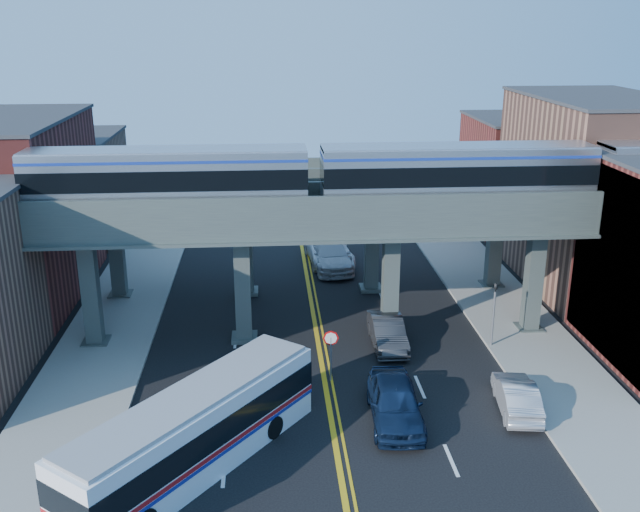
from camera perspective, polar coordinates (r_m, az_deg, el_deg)
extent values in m
plane|color=black|center=(32.62, 0.80, -12.41)|extent=(120.00, 120.00, 0.00)
cube|color=gray|center=(42.34, -16.23, -5.51)|extent=(5.00, 70.00, 0.16)
cube|color=gray|center=(43.71, 14.84, -4.61)|extent=(5.00, 70.00, 0.16)
cube|color=maroon|center=(48.03, -23.62, 3.34)|extent=(8.00, 14.00, 11.00)
cube|color=brown|center=(60.44, -19.60, 5.19)|extent=(8.00, 10.00, 8.00)
cube|color=brown|center=(49.86, 20.85, 4.78)|extent=(8.00, 14.00, 12.00)
cube|color=maroon|center=(61.89, 15.75, 6.33)|extent=(8.00, 10.00, 9.00)
cube|color=teal|center=(38.12, 22.61, -1.35)|extent=(0.10, 9.50, 9.50)
cube|color=#434E4B|center=(39.57, -17.86, -2.80)|extent=(0.85, 0.85, 6.00)
cube|color=#434E4B|center=(38.46, -6.20, -2.60)|extent=(0.85, 0.85, 6.00)
cube|color=#434E4B|center=(38.98, 5.64, -2.28)|extent=(0.85, 0.85, 6.00)
cube|color=#434E4B|center=(41.10, 16.71, -1.90)|extent=(0.85, 0.85, 6.00)
cube|color=#424C48|center=(37.36, -0.24, 2.86)|extent=(52.00, 3.60, 1.40)
cube|color=#434E4B|center=(46.02, -15.96, 0.33)|extent=(0.85, 0.85, 6.00)
cube|color=#434E4B|center=(45.06, -5.96, 0.58)|extent=(0.85, 0.85, 6.00)
cube|color=#434E4B|center=(45.51, 4.16, 0.82)|extent=(0.85, 0.85, 6.00)
cube|color=#434E4B|center=(47.33, 13.79, 1.02)|extent=(0.85, 0.85, 6.00)
cube|color=#424C48|center=(44.13, -0.90, 5.29)|extent=(52.00, 3.60, 1.40)
cube|color=black|center=(38.26, -18.64, 3.52)|extent=(2.04, 2.04, 0.23)
cube|color=black|center=(37.06, -5.00, 3.97)|extent=(2.04, 2.04, 0.23)
cube|color=#A5A8AF|center=(37.04, -12.10, 6.16)|extent=(14.08, 2.69, 2.96)
cube|color=black|center=(37.01, -12.11, 6.39)|extent=(14.10, 2.75, 1.02)
cube|color=black|center=(37.44, 4.03, 4.14)|extent=(2.04, 2.04, 0.23)
cube|color=black|center=(39.75, 17.03, 4.21)|extent=(2.04, 2.04, 0.23)
cube|color=#A5A8AF|center=(38.00, 10.87, 6.54)|extent=(14.08, 2.69, 2.96)
cube|color=black|center=(37.97, 10.88, 6.76)|extent=(14.10, 2.75, 1.02)
cylinder|color=slate|center=(34.71, 0.87, -8.23)|extent=(0.09, 0.09, 2.30)
cylinder|color=red|center=(34.23, 0.87, -6.58)|extent=(0.76, 0.04, 0.76)
cylinder|color=slate|center=(38.93, 13.67, -4.99)|extent=(0.12, 0.12, 3.20)
imported|color=black|center=(38.19, 13.90, -2.16)|extent=(0.15, 0.18, 0.90)
cube|color=white|center=(28.74, -9.96, -13.76)|extent=(9.45, 10.93, 3.08)
cube|color=black|center=(28.53, -10.00, -13.08)|extent=(9.52, 11.00, 1.04)
cube|color=#B21419|center=(28.90, -9.92, -14.26)|extent=(9.52, 11.00, 0.18)
cylinder|color=black|center=(27.25, -15.68, -18.88)|extent=(2.72, 2.45, 0.99)
cylinder|color=black|center=(31.36, -5.53, -12.81)|extent=(2.72, 2.45, 0.99)
imported|color=#0F1D38|center=(31.74, 6.03, -11.53)|extent=(2.43, 5.53, 1.85)
imported|color=#272729|center=(38.52, 5.43, -6.11)|extent=(1.69, 4.78, 1.57)
imported|color=white|center=(51.15, 0.77, 0.36)|extent=(3.38, 6.52, 1.76)
imported|color=silver|center=(50.29, 0.86, 0.09)|extent=(3.02, 6.50, 1.84)
imported|color=#A2A2A6|center=(33.60, 15.45, -10.72)|extent=(2.12, 4.59, 1.46)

